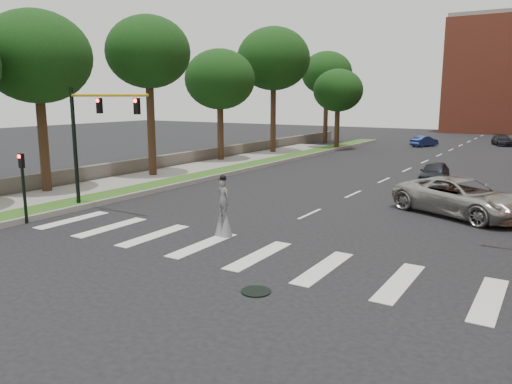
% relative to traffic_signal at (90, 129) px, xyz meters
% --- Properties ---
extents(ground_plane, '(160.00, 160.00, 0.00)m').
position_rel_traffic_signal_xyz_m(ground_plane, '(9.78, -3.00, -4.15)').
color(ground_plane, black).
rests_on(ground_plane, ground).
extents(grass_median, '(2.00, 60.00, 0.25)m').
position_rel_traffic_signal_xyz_m(grass_median, '(-1.72, 17.00, -4.03)').
color(grass_median, '#275317').
rests_on(grass_median, ground).
extents(median_curb, '(0.20, 60.00, 0.28)m').
position_rel_traffic_signal_xyz_m(median_curb, '(-0.67, 17.00, -4.01)').
color(median_curb, gray).
rests_on(median_curb, ground).
extents(sidewalk_left, '(4.00, 60.00, 0.18)m').
position_rel_traffic_signal_xyz_m(sidewalk_left, '(-4.72, 7.00, -4.06)').
color(sidewalk_left, gray).
rests_on(sidewalk_left, ground).
extents(stone_wall, '(0.50, 56.00, 1.10)m').
position_rel_traffic_signal_xyz_m(stone_wall, '(-7.22, 19.00, -3.60)').
color(stone_wall, '#57524B').
rests_on(stone_wall, ground).
extents(manhole, '(0.90, 0.90, 0.04)m').
position_rel_traffic_signal_xyz_m(manhole, '(12.78, -5.00, -4.13)').
color(manhole, black).
rests_on(manhole, ground).
extents(traffic_signal, '(5.30, 0.23, 6.20)m').
position_rel_traffic_signal_xyz_m(traffic_signal, '(0.00, 0.00, 0.00)').
color(traffic_signal, black).
rests_on(traffic_signal, ground).
extents(secondary_signal, '(0.25, 0.21, 3.23)m').
position_rel_traffic_signal_xyz_m(secondary_signal, '(-0.52, -3.50, -2.20)').
color(secondary_signal, black).
rests_on(secondary_signal, ground).
extents(stilt_performer, '(0.84, 0.56, 2.60)m').
position_rel_traffic_signal_xyz_m(stilt_performer, '(8.45, -0.52, -3.19)').
color(stilt_performer, '#362215').
rests_on(stilt_performer, ground).
extents(suv_crossing, '(7.28, 5.60, 1.84)m').
position_rel_traffic_signal_xyz_m(suv_crossing, '(16.19, 8.58, -3.23)').
color(suv_crossing, '#A6A49C').
rests_on(suv_crossing, ground).
extents(car_near, '(2.09, 4.39, 1.45)m').
position_rel_traffic_signal_xyz_m(car_near, '(13.02, 17.52, -3.42)').
color(car_near, black).
rests_on(car_near, ground).
extents(car_mid, '(2.67, 3.99, 1.24)m').
position_rel_traffic_signal_xyz_m(car_mid, '(6.36, 43.27, -3.53)').
color(car_mid, navy).
rests_on(car_mid, ground).
extents(car_far, '(3.14, 4.66, 1.25)m').
position_rel_traffic_signal_xyz_m(car_far, '(14.04, 49.51, -3.52)').
color(car_far, black).
rests_on(car_far, ground).
extents(tree_1, '(6.23, 6.23, 10.63)m').
position_rel_traffic_signal_xyz_m(tree_1, '(-6.03, 1.61, 3.79)').
color(tree_1, '#362215').
rests_on(tree_1, ground).
extents(tree_2, '(5.88, 5.88, 11.29)m').
position_rel_traffic_signal_xyz_m(tree_2, '(-4.96, 9.62, 4.57)').
color(tree_2, '#362215').
rests_on(tree_2, ground).
extents(tree_3, '(6.18, 6.18, 9.87)m').
position_rel_traffic_signal_xyz_m(tree_3, '(-5.99, 19.53, 3.06)').
color(tree_3, '#362215').
rests_on(tree_3, ground).
extents(tree_4, '(7.32, 7.32, 12.58)m').
position_rel_traffic_signal_xyz_m(tree_4, '(-5.19, 27.63, 5.28)').
color(tree_4, '#362215').
rests_on(tree_4, ground).
extents(tree_5, '(6.25, 6.25, 11.28)m').
position_rel_traffic_signal_xyz_m(tree_5, '(-5.40, 41.32, 4.42)').
color(tree_5, '#362215').
rests_on(tree_5, ground).
extents(tree_6, '(5.44, 5.44, 8.75)m').
position_rel_traffic_signal_xyz_m(tree_6, '(-1.25, 35.00, 2.24)').
color(tree_6, '#362215').
rests_on(tree_6, ground).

